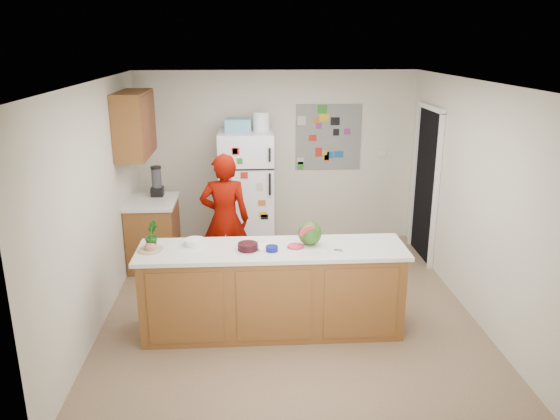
{
  "coord_description": "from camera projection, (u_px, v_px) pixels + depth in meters",
  "views": [
    {
      "loc": [
        -0.43,
        -5.56,
        2.9
      ],
      "look_at": [
        -0.08,
        0.2,
        1.09
      ],
      "focal_mm": 35.0,
      "sensor_mm": 36.0,
      "label": 1
    }
  ],
  "objects": [
    {
      "name": "wall_back",
      "position": [
        277.0,
        158.0,
        7.97
      ],
      "size": [
        4.0,
        0.02,
        2.5
      ],
      "primitive_type": "cube",
      "color": "beige",
      "rests_on": "ground"
    },
    {
      "name": "plate",
      "position": [
        150.0,
        250.0,
        5.35
      ],
      "size": [
        0.29,
        0.29,
        0.02
      ],
      "primitive_type": "cylinder",
      "rotation": [
        0.0,
        0.0,
        -0.2
      ],
      "color": "beige",
      "rests_on": "peninsula_top"
    },
    {
      "name": "potted_plant",
      "position": [
        151.0,
        235.0,
        5.36
      ],
      "size": [
        0.15,
        0.17,
        0.28
      ],
      "primitive_type": "imported",
      "rotation": [
        0.0,
        0.0,
        1.71
      ],
      "color": "#1B4212",
      "rests_on": "peninsula_top"
    },
    {
      "name": "cherry_bowl",
      "position": [
        248.0,
        247.0,
        5.36
      ],
      "size": [
        0.23,
        0.23,
        0.07
      ],
      "primitive_type": "cylinder",
      "rotation": [
        0.0,
        0.0,
        -0.16
      ],
      "color": "black",
      "rests_on": "peninsula_top"
    },
    {
      "name": "ceiling",
      "position": [
        289.0,
        81.0,
        5.44
      ],
      "size": [
        4.0,
        4.5,
        0.02
      ],
      "primitive_type": "cube",
      "color": "white",
      "rests_on": "wall_back"
    },
    {
      "name": "watermelon_slice",
      "position": [
        295.0,
        246.0,
        5.4
      ],
      "size": [
        0.16,
        0.16,
        0.02
      ],
      "primitive_type": "cylinder",
      "color": "#C3204B",
      "rests_on": "cutting_board"
    },
    {
      "name": "peninsula_base",
      "position": [
        272.0,
        292.0,
        5.57
      ],
      "size": [
        2.6,
        0.62,
        0.88
      ],
      "primitive_type": "cube",
      "color": "brown",
      "rests_on": "floor"
    },
    {
      "name": "cutting_board",
      "position": [
        304.0,
        246.0,
        5.46
      ],
      "size": [
        0.39,
        0.31,
        0.01
      ],
      "primitive_type": "cube",
      "rotation": [
        0.0,
        0.0,
        0.09
      ],
      "color": "white",
      "rests_on": "peninsula_top"
    },
    {
      "name": "keys",
      "position": [
        338.0,
        250.0,
        5.35
      ],
      "size": [
        0.09,
        0.06,
        0.01
      ],
      "primitive_type": "cube",
      "rotation": [
        0.0,
        0.0,
        -0.32
      ],
      "color": "gray",
      "rests_on": "peninsula_top"
    },
    {
      "name": "refrigerator",
      "position": [
        246.0,
        192.0,
        7.7
      ],
      "size": [
        0.75,
        0.7,
        1.7
      ],
      "primitive_type": "cube",
      "color": "silver",
      "rests_on": "floor"
    },
    {
      "name": "wall_right",
      "position": [
        472.0,
        198.0,
        5.93
      ],
      "size": [
        0.02,
        4.5,
        2.5
      ],
      "primitive_type": "cube",
      "color": "beige",
      "rests_on": "ground"
    },
    {
      "name": "blender_appliance",
      "position": [
        157.0,
        182.0,
        7.25
      ],
      "size": [
        0.13,
        0.13,
        0.38
      ],
      "primitive_type": "cylinder",
      "color": "black",
      "rests_on": "side_counter_top"
    },
    {
      "name": "fridge_top_bin",
      "position": [
        238.0,
        125.0,
        7.41
      ],
      "size": [
        0.35,
        0.28,
        0.18
      ],
      "primitive_type": "cube",
      "color": "#5999B2",
      "rests_on": "refrigerator"
    },
    {
      "name": "wall_left",
      "position": [
        97.0,
        205.0,
        5.7
      ],
      "size": [
        0.02,
        4.5,
        2.5
      ],
      "primitive_type": "cube",
      "color": "beige",
      "rests_on": "ground"
    },
    {
      "name": "floor",
      "position": [
        288.0,
        308.0,
        6.19
      ],
      "size": [
        4.0,
        4.5,
        0.02
      ],
      "primitive_type": "cube",
      "color": "brown",
      "rests_on": "ground"
    },
    {
      "name": "photo_collage",
      "position": [
        328.0,
        137.0,
        7.9
      ],
      "size": [
        0.95,
        0.01,
        0.95
      ],
      "primitive_type": "cube",
      "color": "slate",
      "rests_on": "wall_back"
    },
    {
      "name": "paper_towel",
      "position": [
        266.0,
        247.0,
        5.42
      ],
      "size": [
        0.23,
        0.22,
        0.02
      ],
      "primitive_type": "cube",
      "rotation": [
        0.0,
        0.0,
        0.39
      ],
      "color": "white",
      "rests_on": "peninsula_top"
    },
    {
      "name": "side_counter_top",
      "position": [
        151.0,
        202.0,
        7.11
      ],
      "size": [
        0.64,
        0.84,
        0.04
      ],
      "primitive_type": "cube",
      "color": "silver",
      "rests_on": "side_counter_base"
    },
    {
      "name": "white_bowl",
      "position": [
        195.0,
        242.0,
        5.5
      ],
      "size": [
        0.25,
        0.25,
        0.06
      ],
      "primitive_type": "cylinder",
      "rotation": [
        0.0,
        0.0,
        0.24
      ],
      "color": "silver",
      "rests_on": "peninsula_top"
    },
    {
      "name": "watermelon",
      "position": [
        310.0,
        233.0,
        5.45
      ],
      "size": [
        0.24,
        0.24,
        0.24
      ],
      "primitive_type": "sphere",
      "color": "#35611D",
      "rests_on": "cutting_board"
    },
    {
      "name": "upper_cabinets",
      "position": [
        134.0,
        124.0,
        6.75
      ],
      "size": [
        0.35,
        1.0,
        0.8
      ],
      "primitive_type": "cube",
      "color": "brown",
      "rests_on": "wall_left"
    },
    {
      "name": "side_counter_base",
      "position": [
        154.0,
        234.0,
        7.25
      ],
      "size": [
        0.6,
        0.8,
        0.86
      ],
      "primitive_type": "cube",
      "color": "brown",
      "rests_on": "floor"
    },
    {
      "name": "cobalt_bowl",
      "position": [
        272.0,
        249.0,
        5.34
      ],
      "size": [
        0.14,
        0.14,
        0.05
      ],
      "primitive_type": "cylinder",
      "rotation": [
        0.0,
        0.0,
        -0.14
      ],
      "color": "navy",
      "rests_on": "peninsula_top"
    },
    {
      "name": "doorway",
      "position": [
        426.0,
        185.0,
        7.38
      ],
      "size": [
        0.03,
        0.85,
        2.04
      ],
      "primitive_type": "cube",
      "color": "black",
      "rests_on": "ground"
    },
    {
      "name": "person",
      "position": [
        225.0,
        220.0,
        6.6
      ],
      "size": [
        0.6,
        0.4,
        1.63
      ],
      "primitive_type": "imported",
      "rotation": [
        0.0,
        0.0,
        3.13
      ],
      "color": "#650800",
      "rests_on": "floor"
    },
    {
      "name": "peninsula_top",
      "position": [
        272.0,
        250.0,
        5.43
      ],
      "size": [
        2.68,
        0.7,
        0.04
      ],
      "primitive_type": "cube",
      "color": "silver",
      "rests_on": "peninsula_base"
    }
  ]
}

